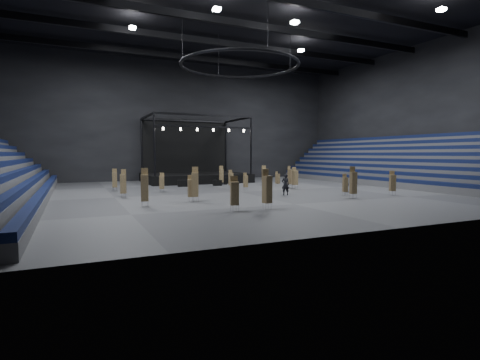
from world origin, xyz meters
name	(u,v)px	position (x,y,z in m)	size (l,w,h in m)	color
floor	(240,192)	(0.00, 0.00, 0.00)	(50.00, 50.00, 0.00)	#4C4C4F
ceiling	(240,15)	(0.00, 0.00, 18.00)	(50.00, 42.00, 0.20)	black
wall_back	(184,121)	(0.00, 21.00, 9.00)	(50.00, 0.20, 18.00)	black
wall_front	(406,57)	(0.00, -21.00, 9.00)	(50.00, 0.20, 18.00)	black
wall_right	(415,115)	(25.00, 0.00, 9.00)	(0.20, 42.00, 18.00)	black
bleachers_right	(401,171)	(22.94, 0.00, 1.73)	(7.20, 40.00, 6.40)	#535356
stage	(194,171)	(0.00, 16.24, 1.45)	(14.00, 10.00, 9.20)	black
truss_ring	(240,65)	(0.00, 0.00, 13.00)	(12.30, 12.30, 5.15)	black
roof_girders	(240,23)	(0.00, 0.00, 17.20)	(49.00, 30.35, 0.70)	black
floodlights	(258,16)	(0.00, -4.00, 16.60)	(28.60, 16.60, 0.25)	white
flight_case_left	(183,183)	(-3.74, 8.58, 0.40)	(1.21, 0.60, 0.80)	black
flight_case_mid	(217,183)	(0.55, 8.06, 0.36)	(1.09, 0.54, 0.72)	black
flight_case_right	(222,181)	(1.72, 9.56, 0.42)	(1.27, 0.63, 0.85)	black
chair_stack_0	(221,175)	(1.08, 8.01, 1.29)	(0.61, 0.61, 2.48)	silver
chair_stack_1	(145,187)	(-11.02, -7.19, 1.48)	(0.64, 0.64, 2.91)	silver
chair_stack_2	(246,181)	(1.32, 1.37, 1.01)	(0.43, 0.43, 1.92)	silver
chair_stack_3	(290,177)	(7.37, 1.94, 1.32)	(0.65, 0.65, 2.56)	silver
chair_stack_4	(353,182)	(6.95, -9.30, 1.44)	(0.59, 0.59, 2.85)	silver
chair_stack_5	(235,193)	(-5.78, -11.99, 1.29)	(0.66, 0.66, 2.45)	silver
chair_stack_6	(345,184)	(7.91, -7.08, 1.08)	(0.50, 0.50, 2.07)	silver
chair_stack_7	(392,182)	(12.17, -8.82, 1.23)	(0.66, 0.66, 2.34)	silver
chair_stack_8	(115,179)	(-11.83, 6.22, 1.25)	(0.55, 0.55, 2.40)	silver
chair_stack_9	(278,178)	(6.93, 4.14, 0.98)	(0.54, 0.54, 1.83)	silver
chair_stack_10	(191,188)	(-6.99, -5.68, 1.17)	(0.55, 0.55, 2.21)	silver
chair_stack_11	(162,182)	(-7.53, 2.86, 1.07)	(0.59, 0.59, 2.02)	silver
chair_stack_12	(295,177)	(7.23, 0.73, 1.30)	(0.55, 0.55, 2.47)	silver
chair_stack_13	(267,189)	(-3.24, -11.99, 1.48)	(0.61, 0.61, 2.89)	silver
chair_stack_14	(195,184)	(-6.72, -5.94, 1.48)	(0.69, 0.69, 2.91)	silver
chair_stack_15	(231,179)	(0.59, 3.77, 1.13)	(0.45, 0.45, 2.15)	silver
chair_stack_16	(264,175)	(6.47, 6.82, 1.31)	(0.69, 0.69, 2.48)	silver
chair_stack_17	(123,183)	(-11.74, -0.36, 1.31)	(0.59, 0.59, 2.57)	silver
man_center	(285,185)	(2.77, -4.60, 1.02)	(0.74, 0.49, 2.04)	black
crew_member	(346,185)	(10.02, -4.66, 0.78)	(0.76, 0.59, 1.56)	black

